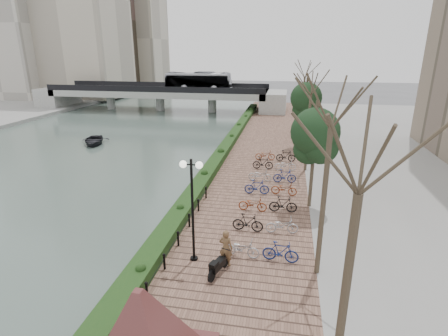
% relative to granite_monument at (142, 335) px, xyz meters
% --- Properties ---
extents(ground, '(220.00, 220.00, 0.00)m').
position_rel_granite_monument_xyz_m(ground, '(-2.67, 4.25, -2.06)').
color(ground, '#59595B').
rests_on(ground, ground).
extents(river_water, '(30.00, 130.00, 0.02)m').
position_rel_granite_monument_xyz_m(river_water, '(-17.67, 29.25, -2.05)').
color(river_water, '#415148').
rests_on(river_water, ground).
extents(promenade, '(8.00, 75.00, 0.50)m').
position_rel_granite_monument_xyz_m(promenade, '(1.33, 21.75, -1.81)').
color(promenade, brown).
rests_on(promenade, ground).
extents(hedge, '(1.10, 56.00, 0.60)m').
position_rel_granite_monument_xyz_m(hedge, '(-2.07, 24.25, -1.26)').
color(hedge, '#143513').
rests_on(hedge, promenade).
extents(chain_fence, '(0.10, 14.10, 0.70)m').
position_rel_granite_monument_xyz_m(chain_fence, '(-1.27, 6.25, -1.21)').
color(chain_fence, black).
rests_on(chain_fence, promenade).
extents(granite_monument, '(5.89, 5.89, 3.07)m').
position_rel_granite_monument_xyz_m(granite_monument, '(0.00, 0.00, 0.00)').
color(granite_monument, '#4D2122').
rests_on(granite_monument, promenade).
extents(lamppost, '(1.02, 0.32, 4.86)m').
position_rel_granite_monument_xyz_m(lamppost, '(-0.20, 6.24, 1.95)').
color(lamppost, black).
rests_on(lamppost, promenade).
extents(motorcycle, '(0.90, 1.53, 0.92)m').
position_rel_granite_monument_xyz_m(motorcycle, '(1.15, 5.35, -1.10)').
color(motorcycle, black).
rests_on(motorcycle, promenade).
extents(pedestrian, '(0.70, 0.52, 1.74)m').
position_rel_granite_monument_xyz_m(pedestrian, '(1.33, 6.08, -0.69)').
color(pedestrian, brown).
rests_on(pedestrian, promenade).
extents(bicycle_parking, '(2.40, 17.32, 1.00)m').
position_rel_granite_monument_xyz_m(bicycle_parking, '(2.82, 14.57, -1.08)').
color(bicycle_parking, '#A8AAAD').
rests_on(bicycle_parking, promenade).
extents(street_trees, '(3.20, 37.12, 6.80)m').
position_rel_granite_monument_xyz_m(street_trees, '(5.33, 16.93, 1.63)').
color(street_trees, '#32281D').
rests_on(street_trees, promenade).
extents(bridge, '(36.00, 10.77, 6.50)m').
position_rel_granite_monument_xyz_m(bridge, '(-16.28, 49.25, 1.32)').
color(bridge, gray).
rests_on(bridge, ground).
extents(boat, '(4.21, 4.87, 0.85)m').
position_rel_granite_monument_xyz_m(boat, '(-16.86, 26.35, -1.61)').
color(boat, black).
rests_on(boat, river_water).
extents(far_buildings, '(35.00, 38.00, 38.00)m').
position_rel_granite_monument_xyz_m(far_buildings, '(-44.34, 70.17, 14.06)').
color(far_buildings, '#BBB09B').
rests_on(far_buildings, far_bank).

